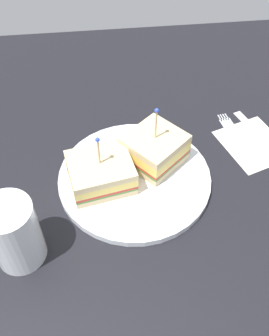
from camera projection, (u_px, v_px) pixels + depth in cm
name	position (u px, v px, depth cm)	size (l,w,h in cm)	color
ground_plane	(134.00, 184.00, 66.10)	(98.51, 98.51, 2.00)	black
plate	(134.00, 178.00, 64.91)	(25.30, 25.30, 1.16)	white
sandwich_half_front	(155.00, 149.00, 64.81)	(12.07, 12.12, 11.38)	beige
sandwich_half_back	(101.00, 172.00, 61.91)	(10.25, 11.31, 10.03)	beige
drink_glass	(15.00, 235.00, 52.63)	(7.11, 7.11, 10.90)	beige
napkin	(253.00, 144.00, 70.90)	(11.69, 10.53, 0.15)	beige
fork	(232.00, 131.00, 72.88)	(13.48, 3.22, 0.35)	silver
knife	(253.00, 129.00, 73.37)	(11.89, 4.94, 0.35)	silver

